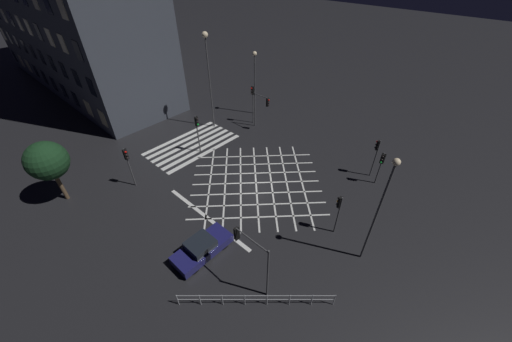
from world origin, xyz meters
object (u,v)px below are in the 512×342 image
object	(u,v)px
traffic_light_median_north	(339,207)
traffic_light_se_cross	(128,160)
street_tree_near	(47,161)
waiting_car	(202,248)
street_lamp_east	(255,71)
traffic_light_nw_cross	(376,151)
traffic_light_median_south	(197,127)
traffic_light_ne_cross	(250,250)
traffic_light_nw_main	(381,163)
street_lamp_far	(207,59)
traffic_light_sw_main	(253,97)
street_lamp_west	(382,201)
traffic_light_sw_cross	(262,105)

from	to	relation	value
traffic_light_median_north	traffic_light_se_cross	world-z (taller)	traffic_light_se_cross
street_tree_near	waiting_car	bearing A→B (deg)	108.11
street_tree_near	street_lamp_east	bearing A→B (deg)	177.02
traffic_light_nw_cross	traffic_light_median_south	xyz separation A→B (m)	(8.10, -14.59, 0.17)
traffic_light_nw_cross	street_lamp_east	xyz separation A→B (m)	(-2.05, -16.31, 2.72)
traffic_light_ne_cross	street_tree_near	xyz separation A→B (m)	(4.90, -16.67, 0.68)
traffic_light_nw_main	traffic_light_ne_cross	world-z (taller)	traffic_light_ne_cross
traffic_light_median_south	waiting_car	size ratio (longest dim) A/B	0.96
traffic_light_se_cross	street_lamp_far	xyz separation A→B (m)	(-11.72, -2.94, 4.95)
traffic_light_sw_main	street_lamp_west	xyz separation A→B (m)	(8.87, 18.33, 2.07)
traffic_light_nw_main	traffic_light_sw_cross	world-z (taller)	traffic_light_sw_cross
traffic_light_nw_cross	traffic_light_se_cross	xyz separation A→B (m)	(15.37, -14.65, 0.07)
traffic_light_nw_main	traffic_light_sw_main	bearing A→B (deg)	-93.05
traffic_light_median_south	street_tree_near	world-z (taller)	street_tree_near
traffic_light_nw_main	traffic_light_nw_cross	xyz separation A→B (m)	(-0.79, -0.89, 0.40)
traffic_light_sw_main	street_lamp_east	xyz separation A→B (m)	(-2.01, -1.52, 2.19)
traffic_light_sw_main	street_tree_near	xyz separation A→B (m)	(20.16, -2.67, 0.66)
traffic_light_median_north	traffic_light_ne_cross	size ratio (longest dim) A/B	0.80
street_lamp_far	street_lamp_west	bearing A→B (deg)	76.26
traffic_light_median_south	street_lamp_far	distance (m)	7.23
traffic_light_nw_cross	waiting_car	bearing A→B (deg)	73.62
traffic_light_nw_cross	traffic_light_ne_cross	xyz separation A→B (m)	(15.22, -0.80, 0.50)
traffic_light_nw_main	street_lamp_east	size ratio (longest dim) A/B	0.43
waiting_car	traffic_light_sw_main	bearing A→B (deg)	32.31
traffic_light_nw_main	traffic_light_ne_cross	xyz separation A→B (m)	(14.43, -1.69, 0.90)
traffic_light_sw_cross	waiting_car	xyz separation A→B (m)	(15.63, 8.38, -2.41)
traffic_light_ne_cross	traffic_light_nw_cross	bearing A→B (deg)	-93.00
traffic_light_median_south	traffic_light_se_cross	world-z (taller)	traffic_light_median_south
traffic_light_median_north	waiting_car	distance (m)	9.82
traffic_light_sw_main	street_lamp_west	size ratio (longest dim) A/B	0.55
street_lamp_far	traffic_light_median_south	bearing A→B (deg)	34.03
traffic_light_nw_main	traffic_light_sw_main	distance (m)	15.74
traffic_light_sw_cross	street_lamp_east	distance (m)	4.68
traffic_light_median_north	traffic_light_sw_main	size ratio (longest dim) A/B	0.76
traffic_light_median_north	traffic_light_nw_main	size ratio (longest dim) A/B	1.08
traffic_light_median_south	street_lamp_west	xyz separation A→B (m)	(0.72, 18.12, 2.43)
traffic_light_ne_cross	street_lamp_far	xyz separation A→B (m)	(-11.56, -16.79, 4.52)
traffic_light_nw_cross	traffic_light_nw_main	bearing A→B (deg)	138.36
traffic_light_median_north	street_lamp_west	bearing A→B (deg)	164.85
street_lamp_west	traffic_light_sw_cross	bearing A→B (deg)	-117.13
street_lamp_east	street_tree_near	distance (m)	22.26
traffic_light_ne_cross	traffic_light_median_south	bearing A→B (deg)	-27.30
traffic_light_median_south	street_lamp_west	size ratio (longest dim) A/B	0.49
waiting_car	traffic_light_median_north	bearing A→B (deg)	-35.80
traffic_light_se_cross	street_lamp_west	distance (m)	19.50
traffic_light_sw_cross	traffic_light_sw_main	bearing A→B (deg)	168.30
traffic_light_nw_main	street_lamp_east	bearing A→B (deg)	-99.40
traffic_light_median_north	traffic_light_nw_cross	world-z (taller)	traffic_light_nw_cross
traffic_light_ne_cross	street_tree_near	distance (m)	17.39
traffic_light_median_north	traffic_light_sw_cross	xyz separation A→B (m)	(-7.81, -14.02, 0.54)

